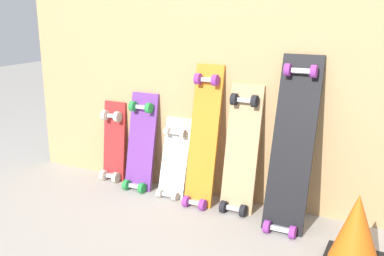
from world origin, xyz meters
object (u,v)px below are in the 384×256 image
object	(u,v)px
skateboard_black	(292,150)
skateboard_natural	(241,154)
skateboard_purple	(140,147)
traffic_cone	(356,231)
skateboard_white	(174,163)
skateboard_orange	(203,142)
skateboard_red	(113,146)

from	to	relation	value
skateboard_black	skateboard_natural	bearing A→B (deg)	168.88
skateboard_purple	traffic_cone	size ratio (longest dim) A/B	1.96
skateboard_white	skateboard_black	size ratio (longest dim) A/B	0.57
skateboard_black	skateboard_white	bearing A→B (deg)	175.03
skateboard_orange	skateboard_natural	xyz separation A→B (m)	(0.23, 0.01, -0.05)
skateboard_purple	skateboard_orange	size ratio (longest dim) A/B	0.77
skateboard_purple	skateboard_white	xyz separation A→B (m)	(0.24, -0.00, -0.07)
skateboard_purple	traffic_cone	distance (m)	1.38
skateboard_red	traffic_cone	world-z (taller)	skateboard_red
skateboard_red	skateboard_natural	xyz separation A→B (m)	(0.91, -0.04, 0.09)
skateboard_red	skateboard_purple	world-z (taller)	skateboard_purple
skateboard_white	skateboard_natural	xyz separation A→B (m)	(0.43, -0.00, 0.13)
skateboard_black	traffic_cone	size ratio (longest dim) A/B	2.80
skateboard_red	skateboard_white	world-z (taller)	skateboard_red
skateboard_white	traffic_cone	world-z (taller)	skateboard_white
skateboard_purple	skateboard_orange	xyz separation A→B (m)	(0.45, -0.02, 0.10)
skateboard_red	skateboard_black	distance (m)	1.22
traffic_cone	skateboard_purple	bearing A→B (deg)	166.36
skateboard_orange	skateboard_black	size ratio (longest dim) A/B	0.91
skateboard_white	skateboard_natural	bearing A→B (deg)	-0.66
skateboard_natural	skateboard_black	bearing A→B (deg)	-11.12
skateboard_white	skateboard_purple	bearing A→B (deg)	179.03
skateboard_orange	skateboard_natural	bearing A→B (deg)	3.39
skateboard_black	traffic_cone	bearing A→B (deg)	-34.96
skateboard_white	traffic_cone	bearing A→B (deg)	-16.30
skateboard_purple	skateboard_black	size ratio (longest dim) A/B	0.70
skateboard_purple	skateboard_orange	bearing A→B (deg)	-2.90
skateboard_purple	skateboard_black	distance (m)	0.98
skateboard_purple	skateboard_white	size ratio (longest dim) A/B	1.23
skateboard_white	skateboard_black	world-z (taller)	skateboard_black
skateboard_red	skateboard_purple	bearing A→B (deg)	-8.28
skateboard_black	traffic_cone	distance (m)	0.51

